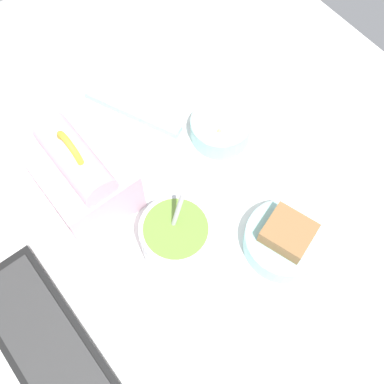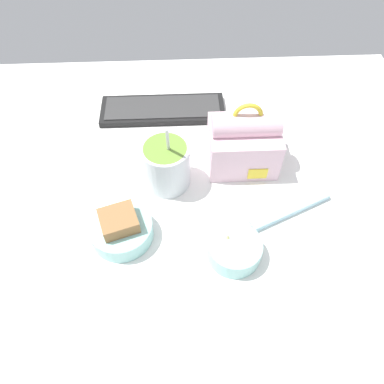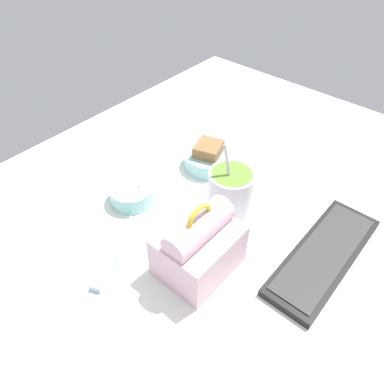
{
  "view_description": "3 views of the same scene",
  "coord_description": "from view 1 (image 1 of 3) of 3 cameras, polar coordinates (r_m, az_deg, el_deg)",
  "views": [
    {
      "loc": [
        -21.73,
        19.06,
        78.88
      ],
      "look_at": [
        5.57,
        -2.36,
        7.0
      ],
      "focal_mm": 45.0,
      "sensor_mm": 36.0,
      "label": 1
    },
    {
      "loc": [
        3.36,
        -51.64,
        72.23
      ],
      "look_at": [
        5.57,
        -2.36,
        7.0
      ],
      "focal_mm": 35.0,
      "sensor_mm": 36.0,
      "label": 2
    },
    {
      "loc": [
        55.66,
        41.1,
        68.5
      ],
      "look_at": [
        5.57,
        -2.36,
        7.0
      ],
      "focal_mm": 35.0,
      "sensor_mm": 36.0,
      "label": 3
    }
  ],
  "objects": [
    {
      "name": "lunch_bag",
      "position": [
        0.81,
        -12.88,
        1.89
      ],
      "size": [
        16.31,
        13.42,
        18.28
      ],
      "color": "beige",
      "rests_on": "desk_surface"
    },
    {
      "name": "bento_bowl_snacks",
      "position": [
        0.89,
        3.38,
        7.57
      ],
      "size": [
        11.13,
        11.13,
        5.29
      ],
      "color": "#93D1CC",
      "rests_on": "desk_surface"
    },
    {
      "name": "bento_bowl_sandwich",
      "position": [
        0.8,
        10.97,
        -5.55
      ],
      "size": [
        13.38,
        13.38,
        7.41
      ],
      "color": "#93D1CC",
      "rests_on": "desk_surface"
    },
    {
      "name": "keyboard",
      "position": [
        0.79,
        -16.28,
        -17.89
      ],
      "size": [
        34.23,
        11.42,
        2.1
      ],
      "color": "black",
      "rests_on": "desk_surface"
    },
    {
      "name": "desk_surface",
      "position": [
        0.83,
        1.1,
        -5.43
      ],
      "size": [
        140.0,
        110.0,
        2.0
      ],
      "color": "white",
      "rests_on": "ground"
    },
    {
      "name": "soup_cup",
      "position": [
        0.76,
        -1.81,
        -5.84
      ],
      "size": [
        10.98,
        10.98,
        19.0
      ],
      "color": "silver",
      "rests_on": "desk_surface"
    },
    {
      "name": "chopstick_case",
      "position": [
        0.94,
        -7.04,
        9.45
      ],
      "size": [
        19.68,
        10.5,
        1.6
      ],
      "color": "#99C6D6",
      "rests_on": "desk_surface"
    }
  ]
}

